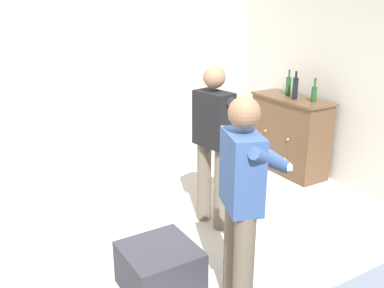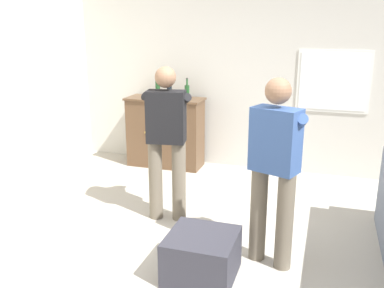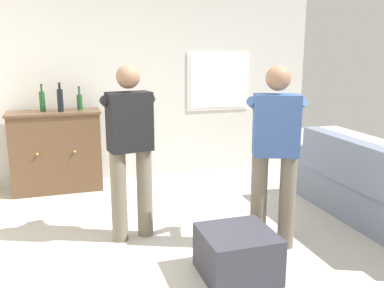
# 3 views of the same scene
# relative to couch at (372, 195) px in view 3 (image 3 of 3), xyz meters

# --- Properties ---
(ground) EXTENTS (10.40, 10.40, 0.00)m
(ground) POSITION_rel_couch_xyz_m (-1.98, -0.13, -0.34)
(ground) COLOR #B2ADA3
(wall_back_with_window) EXTENTS (5.20, 0.15, 2.80)m
(wall_back_with_window) POSITION_rel_couch_xyz_m (-1.95, 2.53, 1.06)
(wall_back_with_window) COLOR beige
(wall_back_with_window) RESTS_ON ground
(couch) EXTENTS (0.57, 2.28, 0.89)m
(couch) POSITION_rel_couch_xyz_m (0.00, 0.00, 0.00)
(couch) COLOR slate
(couch) RESTS_ON ground
(sideboard_cabinet) EXTENTS (1.14, 0.49, 1.04)m
(sideboard_cabinet) POSITION_rel_couch_xyz_m (-3.12, 2.17, 0.19)
(sideboard_cabinet) COLOR brown
(sideboard_cabinet) RESTS_ON ground
(bottle_wine_green) EXTENTS (0.07, 0.07, 0.30)m
(bottle_wine_green) POSITION_rel_couch_xyz_m (-2.79, 2.21, 0.81)
(bottle_wine_green) COLOR #1E4C23
(bottle_wine_green) RESTS_ON sideboard_cabinet
(bottle_liquor_amber) EXTENTS (0.07, 0.07, 0.36)m
(bottle_liquor_amber) POSITION_rel_couch_xyz_m (-3.02, 2.12, 0.85)
(bottle_liquor_amber) COLOR black
(bottle_liquor_amber) RESTS_ON sideboard_cabinet
(bottle_spirits_clear) EXTENTS (0.07, 0.07, 0.34)m
(bottle_spirits_clear) POSITION_rel_couch_xyz_m (-3.24, 2.20, 0.84)
(bottle_spirits_clear) COLOR #1E4C23
(bottle_spirits_clear) RESTS_ON sideboard_cabinet
(ottoman) EXTENTS (0.58, 0.58, 0.38)m
(ottoman) POSITION_rel_couch_xyz_m (-1.74, -0.52, -0.14)
(ottoman) COLOR #33333D
(ottoman) RESTS_ON ground
(person_standing_left) EXTENTS (0.55, 0.50, 1.68)m
(person_standing_left) POSITION_rel_couch_xyz_m (-2.43, 0.46, 0.60)
(person_standing_left) COLOR #6B6051
(person_standing_left) RESTS_ON ground
(person_standing_right) EXTENTS (0.52, 0.52, 1.68)m
(person_standing_right) POSITION_rel_couch_xyz_m (-1.22, -0.11, 0.60)
(person_standing_right) COLOR #6B6051
(person_standing_right) RESTS_ON ground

